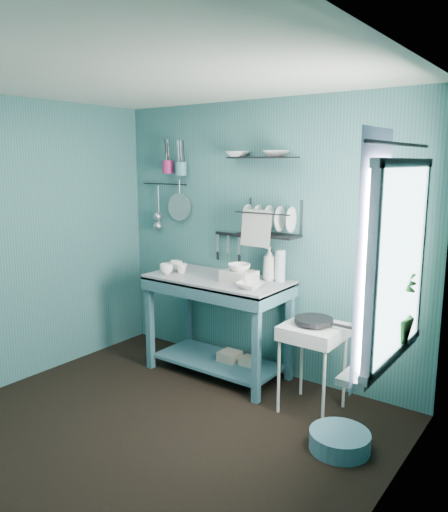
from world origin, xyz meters
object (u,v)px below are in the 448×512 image
Objects in this scene: mug_mid at (182,269)px; potted_plant at (391,308)px; soap_bottle at (269,263)px; storage_tin_small at (249,368)px; work_counter at (218,326)px; hotplate_stand at (312,368)px; colander at (179,207)px; mug_left at (166,269)px; mug_right at (176,266)px; floor_basin at (340,441)px; utensil_cup_teal at (181,169)px; water_bottle at (280,265)px; dish_rack at (269,218)px; frying_pan at (314,320)px; wash_tub at (239,276)px; storage_tin_large at (230,363)px; utensil_cup_magenta at (168,167)px.

mug_mid is 0.20× the size of potted_plant.
storage_tin_small is (-0.12, -0.12, -0.97)m from soap_bottle.
hotplate_stand is (1.02, -0.12, -0.11)m from work_counter.
colander is at bearing 174.95° from soap_bottle.
mug_left reaches higher than mug_mid.
floor_basin is (1.94, -0.51, -0.90)m from mug_right.
hotplate_stand is at bearing -12.99° from utensil_cup_teal.
mug_right is at bearing -167.83° from water_bottle.
dish_rack is at bearing 23.41° from mug_left.
frying_pan is at bearing 1.66° from mug_left.
mug_left is 0.44× the size of wash_tub.
water_bottle is at bearing 9.47° from dish_rack.
storage_tin_large is (0.10, 0.05, -0.35)m from work_counter.
colander is 1.63m from storage_tin_large.
utensil_cup_teal reaches higher than work_counter.
wash_tub is at bearing 160.73° from potted_plant.
floor_basin is (1.19, -0.49, -0.91)m from wash_tub.
work_counter is 0.57m from wash_tub.
mug_left is 1.08m from dish_rack.
water_bottle is (0.10, 0.02, -0.01)m from soap_bottle.
soap_bottle is 0.61× the size of potted_plant.
potted_plant is (2.39, -0.81, -0.81)m from utensil_cup_teal.
colander is at bearing 150.00° from work_counter.
soap_bottle is at bearing 18.29° from work_counter.
storage_tin_small is at bearing -115.45° from dish_rack.
mug_left is 0.56× the size of storage_tin_large.
utensil_cup_magenta reaches higher than mug_mid.
wash_tub is at bearing 170.04° from hotplate_stand.
colander is 1.40× the size of storage_tin_small.
mug_left is 0.95× the size of utensil_cup_teal.
soap_bottle is at bearing 150.68° from potted_plant.
hotplate_stand is 5.45× the size of utensil_cup_magenta.
storage_tin_small is at bearing -9.57° from utensil_cup_magenta.
potted_plant is at bearing -13.57° from mug_right.
mug_mid is 0.99m from storage_tin_large.
mug_right is at bearing -167.74° from soap_bottle.
wash_tub is at bearing -15.07° from utensil_cup_magenta.
utensil_cup_teal is at bearing 159.46° from floor_basin.
utensil_cup_magenta reaches higher than frying_pan.
frying_pan is at bearing 136.35° from floor_basin.
storage_tin_large is at bearing 166.93° from hotplate_stand.
hotplate_stand is 2.44m from utensil_cup_magenta.
dish_rack is at bearing 29.72° from storage_tin_large.
mug_right is 0.17× the size of hotplate_stand.
water_bottle is at bearing 17.28° from mug_mid.
dish_rack is 2.50× the size of storage_tin_large.
soap_bottle reaches higher than work_counter.
colander is (-1.73, 0.42, 0.76)m from frying_pan.
mug_right is at bearing -60.25° from utensil_cup_teal.
mug_left is at bearing 169.55° from floor_basin.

